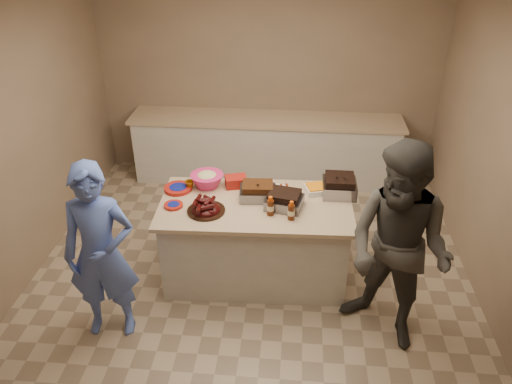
# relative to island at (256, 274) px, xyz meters

# --- Properties ---
(room) EXTENTS (4.50, 5.00, 2.70)m
(room) POSITION_rel_island_xyz_m (-0.05, -0.10, 0.00)
(room) COLOR #8E775E
(room) RESTS_ON ground
(back_counter) EXTENTS (3.60, 0.64, 0.90)m
(back_counter) POSITION_rel_island_xyz_m (-0.05, 2.10, 0.45)
(back_counter) COLOR beige
(back_counter) RESTS_ON ground
(island) EXTENTS (1.87, 1.03, 0.87)m
(island) POSITION_rel_island_xyz_m (0.00, 0.00, 0.00)
(island) COLOR beige
(island) RESTS_ON ground
(rib_platter) EXTENTS (0.45, 0.45, 0.14)m
(rib_platter) POSITION_rel_island_xyz_m (-0.45, -0.18, 0.87)
(rib_platter) COLOR #3B0909
(rib_platter) RESTS_ON island
(pulled_pork_tray) EXTENTS (0.36, 0.28, 0.10)m
(pulled_pork_tray) POSITION_rel_island_xyz_m (0.01, 0.10, 0.87)
(pulled_pork_tray) COLOR #47230F
(pulled_pork_tray) RESTS_ON island
(brisket_tray) EXTENTS (0.38, 0.34, 0.10)m
(brisket_tray) POSITION_rel_island_xyz_m (0.27, -0.03, 0.87)
(brisket_tray) COLOR black
(brisket_tray) RESTS_ON island
(roasting_pan) EXTENTS (0.33, 0.33, 0.13)m
(roasting_pan) POSITION_rel_island_xyz_m (0.80, 0.26, 0.87)
(roasting_pan) COLOR gray
(roasting_pan) RESTS_ON island
(coleslaw_bowl) EXTENTS (0.34, 0.34, 0.23)m
(coleslaw_bowl) POSITION_rel_island_xyz_m (-0.52, 0.29, 0.87)
(coleslaw_bowl) COLOR #D1276B
(coleslaw_bowl) RESTS_ON island
(sausage_plate) EXTENTS (0.38, 0.38, 0.05)m
(sausage_plate) POSITION_rel_island_xyz_m (0.20, 0.23, 0.87)
(sausage_plate) COLOR silver
(sausage_plate) RESTS_ON island
(mac_cheese_dish) EXTENTS (0.32, 0.27, 0.07)m
(mac_cheese_dish) POSITION_rel_island_xyz_m (0.61, 0.28, 0.87)
(mac_cheese_dish) COLOR orange
(mac_cheese_dish) RESTS_ON island
(bbq_bottle_a) EXTENTS (0.07, 0.07, 0.19)m
(bbq_bottle_a) POSITION_rel_island_xyz_m (0.15, -0.18, 0.87)
(bbq_bottle_a) COLOR #461D0A
(bbq_bottle_a) RESTS_ON island
(bbq_bottle_b) EXTENTS (0.07, 0.07, 0.19)m
(bbq_bottle_b) POSITION_rel_island_xyz_m (0.34, -0.24, 0.87)
(bbq_bottle_b) COLOR #461D0A
(bbq_bottle_b) RESTS_ON island
(mustard_bottle) EXTENTS (0.05, 0.05, 0.12)m
(mustard_bottle) POSITION_rel_island_xyz_m (-0.10, 0.06, 0.87)
(mustard_bottle) COLOR #DAC409
(mustard_bottle) RESTS_ON island
(sauce_bowl) EXTENTS (0.13, 0.04, 0.13)m
(sauce_bowl) POSITION_rel_island_xyz_m (-0.08, 0.12, 0.87)
(sauce_bowl) COLOR silver
(sauce_bowl) RESTS_ON island
(plate_stack_large) EXTENTS (0.29, 0.29, 0.03)m
(plate_stack_large) POSITION_rel_island_xyz_m (-0.80, 0.19, 0.87)
(plate_stack_large) COLOR maroon
(plate_stack_large) RESTS_ON island
(plate_stack_small) EXTENTS (0.19, 0.19, 0.02)m
(plate_stack_small) POSITION_rel_island_xyz_m (-0.77, -0.12, 0.87)
(plate_stack_small) COLOR maroon
(plate_stack_small) RESTS_ON island
(plastic_cup) EXTENTS (0.09, 0.09, 0.09)m
(plastic_cup) POSITION_rel_island_xyz_m (-0.69, 0.23, 0.87)
(plastic_cup) COLOR #884A09
(plastic_cup) RESTS_ON island
(basket_stack) EXTENTS (0.25, 0.21, 0.11)m
(basket_stack) POSITION_rel_island_xyz_m (-0.23, 0.32, 0.87)
(basket_stack) COLOR maroon
(basket_stack) RESTS_ON island
(guest_blue) EXTENTS (0.80, 1.73, 0.40)m
(guest_blue) POSITION_rel_island_xyz_m (-1.22, -0.84, 0.00)
(guest_blue) COLOR #516FD0
(guest_blue) RESTS_ON ground
(guest_gray) EXTENTS (1.88, 2.02, 0.71)m
(guest_gray) POSITION_rel_island_xyz_m (1.22, -0.71, 0.00)
(guest_gray) COLOR #44423D
(guest_gray) RESTS_ON ground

